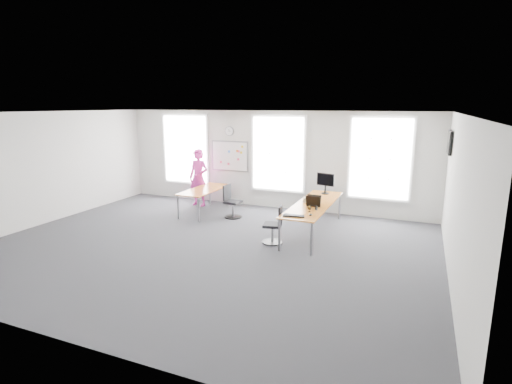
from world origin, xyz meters
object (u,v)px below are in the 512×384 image
at_px(desk_right, 314,205).
at_px(person, 199,178).
at_px(keyboard, 293,216).
at_px(headphones, 313,208).
at_px(desk_left, 204,191).
at_px(chair_right, 275,227).
at_px(monitor, 325,182).
at_px(chair_left, 231,203).

distance_m(desk_right, person, 4.33).
relative_size(keyboard, headphones, 2.37).
relative_size(desk_left, keyboard, 4.12).
bearing_deg(chair_right, monitor, 152.68).
bearing_deg(person, chair_right, -31.43).
bearing_deg(headphones, monitor, 74.48).
bearing_deg(person, chair_left, -24.73).
xyz_separation_m(desk_right, headphones, (0.14, -0.63, 0.10)).
bearing_deg(chair_left, keyboard, -123.81).
distance_m(desk_left, chair_right, 3.38).
distance_m(person, keyboard, 4.82).
height_order(person, headphones, person).
distance_m(desk_right, monitor, 1.25).
xyz_separation_m(desk_right, person, (-4.10, 1.37, 0.18)).
bearing_deg(headphones, keyboard, -129.18).
distance_m(desk_right, headphones, 0.65).
relative_size(chair_right, monitor, 1.57).
bearing_deg(chair_left, desk_left, 83.30).
bearing_deg(chair_right, chair_left, -141.13).
relative_size(desk_left, chair_left, 2.09).
bearing_deg(chair_right, keyboard, 52.69).
height_order(chair_right, person, person).
xyz_separation_m(desk_right, monitor, (0.01, 1.18, 0.39)).
height_order(desk_right, monitor, monitor).
bearing_deg(headphones, desk_left, 140.52).
xyz_separation_m(keyboard, monitor, (0.12, 2.51, 0.33)).
relative_size(chair_right, keyboard, 1.88).
bearing_deg(desk_left, chair_right, -31.56).
bearing_deg(chair_left, headphones, -109.81).
bearing_deg(keyboard, desk_right, 70.24).
bearing_deg(desk_right, keyboard, -94.77).
bearing_deg(monitor, chair_right, -91.58).
xyz_separation_m(keyboard, headphones, (0.25, 0.70, 0.04)).
distance_m(chair_right, headphones, 0.99).
distance_m(person, headphones, 4.69).
bearing_deg(keyboard, chair_right, 138.90).
height_order(chair_left, headphones, chair_left).
bearing_deg(monitor, keyboard, -78.27).
relative_size(desk_right, monitor, 5.52).
height_order(chair_left, person, person).
relative_size(desk_left, chair_right, 2.19).
xyz_separation_m(desk_right, chair_left, (-2.54, 0.52, -0.31)).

